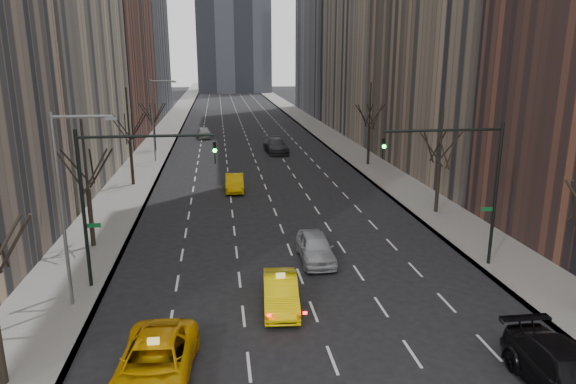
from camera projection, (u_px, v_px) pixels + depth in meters
name	position (u px, v px, depth m)	size (l,w,h in m)	color
sidewalk_left	(167.00, 131.00, 81.59)	(4.50, 320.00, 0.15)	slate
sidewalk_right	(318.00, 128.00, 84.81)	(4.50, 320.00, 0.15)	slate
tree_lw_b	(88.00, 190.00, 30.87)	(3.36, 3.50, 7.82)	black
tree_lw_c	(130.00, 142.00, 46.12)	(3.36, 3.50, 8.74)	black
tree_lw_d	(154.00, 123.00, 63.49)	(3.36, 3.50, 7.36)	black
tree_rw_b	(439.00, 165.00, 37.85)	(3.36, 3.50, 7.82)	black
tree_rw_c	(369.00, 129.00, 55.02)	(3.36, 3.50, 8.74)	black
traffic_mast_left	(117.00, 183.00, 25.05)	(6.69, 0.39, 8.00)	black
traffic_mast_right	(468.00, 172.00, 27.44)	(6.69, 0.39, 8.00)	black
streetlight_near	(68.00, 192.00, 22.87)	(2.83, 0.22, 9.00)	slate
streetlight_far	(156.00, 112.00, 56.41)	(2.83, 0.22, 9.00)	slate
taxi_suv	(155.00, 364.00, 18.34)	(2.65, 5.75, 1.60)	#E7A404
taxi_sedan	(281.00, 293.00, 24.03)	(1.58, 4.53, 1.49)	yellow
silver_sedan_ahead	(316.00, 247.00, 29.59)	(1.89, 4.69, 1.60)	#9DA0A5
parked_suv_black	(568.00, 376.00, 17.57)	(2.38, 5.85, 1.70)	black
far_taxi	(235.00, 183.00, 45.22)	(1.55, 4.44, 1.46)	#E1A804
far_suv_grey	(276.00, 146.00, 63.32)	(2.46, 6.06, 1.76)	#303036
far_car_white	(204.00, 133.00, 74.90)	(1.87, 4.65, 1.58)	silver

